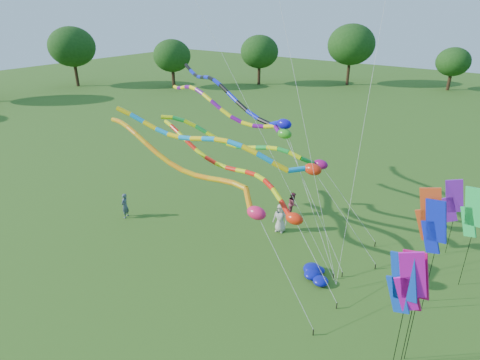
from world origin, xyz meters
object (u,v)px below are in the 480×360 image
Objects in this scene: blue_nylon_heap at (322,274)px; person_c at (293,204)px; person_a at (280,218)px; person_b at (125,206)px; tube_kite_red at (239,175)px; tube_kite_orange at (192,170)px.

person_c is (-4.35, 4.83, 0.55)m from blue_nylon_heap.
person_a is at bearing 146.50° from blue_nylon_heap.
person_b reaches higher than person_c.
tube_kite_red is 8.22m from person_b.
tube_kite_red is 3.97m from person_a.
tube_kite_red is at bearing 86.20° from tube_kite_orange.
person_b is (-7.26, -2.24, -3.14)m from tube_kite_red.
tube_kite_red is 6.64m from blue_nylon_heap.
tube_kite_red reaches higher than person_b.
tube_kite_red is at bearing 173.74° from blue_nylon_heap.
blue_nylon_heap is (6.19, 2.30, -4.83)m from tube_kite_orange.
person_c is at bearing 90.35° from person_a.
blue_nylon_heap is at bearing 76.11° from person_b.
person_a is 2.25m from person_c.
tube_kite_orange is 7.82m from person_b.
person_b is at bearing -172.64° from blue_nylon_heap.
person_c is (8.38, 6.48, -0.04)m from person_b.
tube_kite_orange reaches higher than person_a.
person_b is 10.59m from person_c.
person_c is at bearing 106.46° from person_b.
person_a is (2.23, 4.92, -4.18)m from tube_kite_orange.
tube_kite_red is at bearing -136.00° from person_a.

